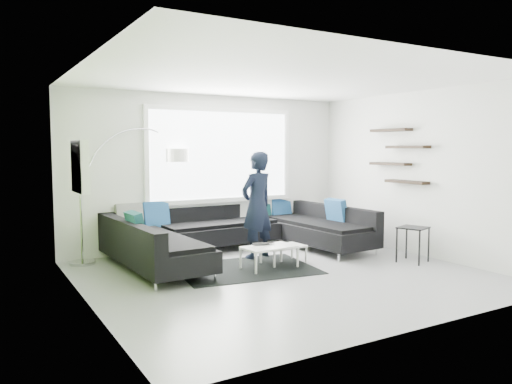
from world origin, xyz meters
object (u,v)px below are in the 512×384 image
at_px(coffee_table, 277,255).
at_px(person, 257,205).
at_px(laptop, 265,244).
at_px(side_table, 413,245).
at_px(sectional_sofa, 242,234).
at_px(arc_lamp, 80,196).

distance_m(coffee_table, person, 0.97).
relative_size(coffee_table, laptop, 2.83).
distance_m(side_table, person, 2.59).
xyz_separation_m(sectional_sofa, laptop, (-0.06, -0.84, -0.04)).
bearing_deg(coffee_table, sectional_sofa, 96.27).
bearing_deg(person, sectional_sofa, -65.62).
xyz_separation_m(side_table, laptop, (-2.24, 0.91, 0.07)).
relative_size(side_table, laptop, 1.55).
height_order(sectional_sofa, laptop, sectional_sofa).
distance_m(arc_lamp, laptop, 2.98).
relative_size(person, laptop, 4.81).
xyz_separation_m(sectional_sofa, arc_lamp, (-2.44, 0.78, 0.70)).
distance_m(sectional_sofa, arc_lamp, 2.66).
relative_size(arc_lamp, laptop, 5.89).
bearing_deg(side_table, coffee_table, 156.45).
xyz_separation_m(coffee_table, laptop, (-0.21, 0.02, 0.18)).
bearing_deg(side_table, laptop, 157.97).
bearing_deg(side_table, arc_lamp, 151.38).
bearing_deg(arc_lamp, sectional_sofa, -26.10).
bearing_deg(arc_lamp, laptop, -42.59).
bearing_deg(laptop, coffee_table, 3.97).
height_order(arc_lamp, side_table, arc_lamp).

